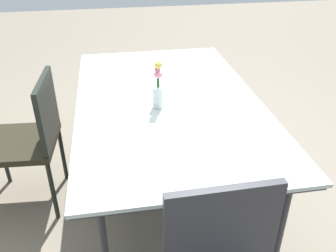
# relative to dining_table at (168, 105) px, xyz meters

# --- Properties ---
(ground_plane) EXTENTS (12.00, 12.00, 0.00)m
(ground_plane) POSITION_rel_dining_table_xyz_m (-0.06, 0.06, -0.71)
(ground_plane) COLOR #756B5B
(dining_table) EXTENTS (1.76, 1.07, 0.75)m
(dining_table) POSITION_rel_dining_table_xyz_m (0.00, 0.00, 0.00)
(dining_table) COLOR silver
(dining_table) RESTS_ON ground
(chair_far_side) EXTENTS (0.48, 0.48, 0.88)m
(chair_far_side) POSITION_rel_dining_table_xyz_m (0.13, 0.85, -0.20)
(chair_far_side) COLOR black
(chair_far_side) RESTS_ON ground
(flower_vase) EXTENTS (0.06, 0.06, 0.28)m
(flower_vase) POSITION_rel_dining_table_xyz_m (-0.09, 0.07, 0.16)
(flower_vase) COLOR silver
(flower_vase) RESTS_ON dining_table
(potted_plant) EXTENTS (0.24, 0.24, 0.43)m
(potted_plant) POSITION_rel_dining_table_xyz_m (1.38, -0.09, -0.49)
(potted_plant) COLOR gray
(potted_plant) RESTS_ON ground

